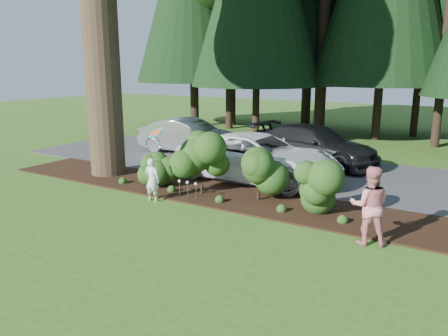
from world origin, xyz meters
name	(u,v)px	position (x,y,z in m)	size (l,w,h in m)	color
ground	(141,225)	(0.00, 0.00, 0.00)	(80.00, 80.00, 0.00)	#315819
mulch_bed	(212,193)	(0.00, 3.25, 0.03)	(16.00, 2.50, 0.05)	black
driveway	(270,167)	(0.00, 7.50, 0.01)	(22.00, 6.00, 0.03)	#38383A
shrub_row	(231,172)	(0.77, 3.14, 0.81)	(6.53, 1.60, 1.61)	#214415
lily_cluster	(188,183)	(-0.30, 2.40, 0.50)	(0.69, 0.09, 0.57)	#214415
car_silver_wagon	(189,136)	(-4.32, 8.08, 0.81)	(1.64, 4.71, 1.55)	#A8A8AD
car_white_suv	(259,157)	(0.53, 5.42, 0.83)	(2.65, 5.75, 1.60)	white
car_dark_suv	(314,145)	(1.27, 8.88, 0.80)	(2.17, 5.33, 1.55)	black
child	(152,180)	(-1.09, 1.73, 0.65)	(0.47, 0.31, 1.29)	white
adult	(369,206)	(5.11, 1.78, 0.89)	(0.86, 0.67, 1.78)	red
frisbee	(156,133)	(-1.02, 1.90, 2.01)	(0.54, 0.44, 0.36)	teal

